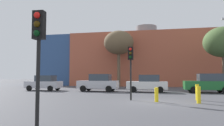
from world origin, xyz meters
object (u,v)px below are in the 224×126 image
Objects in this scene: traffic_light_near_left at (38,41)px; bollard_yellow_0 at (156,95)px; parked_car_2 at (148,83)px; parked_car_3 at (208,83)px; bollard_yellow_1 at (197,92)px; bare_tree_1 at (223,42)px; traffic_light_island at (131,61)px; parked_car_0 at (44,83)px; bollard_yellow_2 at (199,95)px; parked_car_1 at (99,83)px; bare_tree_0 at (119,43)px.

traffic_light_near_left is 9.08m from bollard_yellow_0.
parked_car_2 is 5.92m from parked_car_3.
bollard_yellow_1 is (6.36, 9.51, -2.17)m from traffic_light_near_left.
parked_car_3 is 18.84m from traffic_light_near_left.
bollard_yellow_0 is at bearing -119.56° from bare_tree_1.
parked_car_3 is 10.62m from traffic_light_island.
bollard_yellow_0 is 3.13m from bollard_yellow_1.
bare_tree_1 is 15.24m from bollard_yellow_1.
bare_tree_1 is at bearing -164.03° from parked_car_0.
parked_car_3 is 4.05× the size of bollard_yellow_1.
traffic_light_island is at bearing 168.35° from bollard_yellow_2.
parked_car_0 is 3.71× the size of bollard_yellow_1.
parked_car_0 reaches higher than bollard_yellow_0.
bollard_yellow_0 is (1.72, -0.62, -2.25)m from traffic_light_island.
bare_tree_1 is at bearing -157.43° from parked_car_1.
bollard_yellow_0 is at bearing -151.46° from bollard_yellow_1.
bare_tree_1 is at bearing 149.90° from traffic_light_near_left.
parked_car_1 is at bearing -180.00° from parked_car_0.
parked_car_1 is 1.05× the size of parked_car_2.
traffic_light_near_left is at bearing -117.75° from bare_tree_1.
bollard_yellow_1 reaches higher than bollard_yellow_2.
parked_car_3 is at bearing -42.49° from bare_tree_0.
bare_tree_1 is (10.02, 14.01, 3.21)m from traffic_light_island.
bollard_yellow_0 is at bearing 125.55° from parked_car_1.
bare_tree_1 is 17.68m from bollard_yellow_0.
parked_car_2 is at bearing -180.00° from parked_car_0.
traffic_light_near_left reaches higher than bollard_yellow_1.
bollard_yellow_1 is at bearing 82.08° from bollard_yellow_2.
parked_car_1 is 16.43m from bare_tree_1.
traffic_light_near_left reaches higher than parked_car_3.
traffic_light_near_left is at bearing -85.71° from bare_tree_0.
parked_car_0 is 17.60m from bollard_yellow_2.
bare_tree_1 reaches higher than traffic_light_near_left.
parked_car_2 is 16.96m from traffic_light_near_left.
bare_tree_0 is (-4.72, 9.75, 5.94)m from parked_car_2.
traffic_light_island reaches higher than parked_car_3.
bollard_yellow_0 is at bearing 95.79° from parked_car_2.
bollard_yellow_2 reaches higher than bollard_yellow_0.
parked_car_1 is 5.29m from parked_car_2.
parked_car_3 is (17.74, 0.00, 0.08)m from parked_car_0.
parked_car_2 reaches higher than bollard_yellow_2.
traffic_light_near_left is at bearing 62.50° from parked_car_3.
parked_car_0 is 0.51× the size of bare_tree_1.
parked_car_0 is 13.70m from traffic_light_island.
parked_car_3 is 8.45m from bare_tree_1.
parked_car_0 is 0.92× the size of parked_car_3.
parked_car_0 is at bearing -153.73° from traffic_light_near_left.
bollard_yellow_2 is at bearing 74.01° from parked_car_3.
parked_car_3 reaches higher than bollard_yellow_1.
parked_car_0 is 0.46× the size of bare_tree_0.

